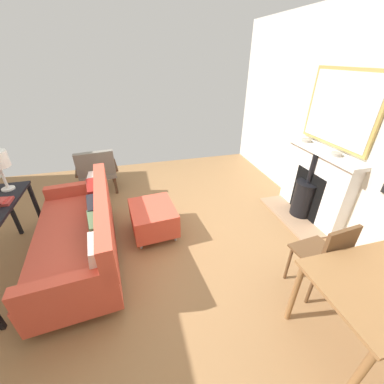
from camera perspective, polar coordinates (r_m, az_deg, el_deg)
ground_plane at (r=3.29m, az=-11.54°, el=-12.11°), size 5.37×5.45×0.01m
wall_left at (r=3.72m, az=32.62°, el=13.22°), size 0.12×5.45×2.76m
fireplace at (r=3.92m, az=26.58°, el=0.86°), size 0.58×1.27×1.05m
mirror_over_mantel at (r=3.66m, az=31.96°, el=16.44°), size 0.04×1.09×0.93m
mantel_bowl_near at (r=3.96m, az=25.61°, el=11.07°), size 0.14×0.14×0.04m
mantel_bowl_far at (r=3.56m, az=31.20°, el=7.76°), size 0.13×0.13×0.04m
sofa at (r=3.08m, az=-24.68°, el=-9.15°), size 1.01×1.92×0.84m
ottoman at (r=3.30m, az=-9.24°, el=-5.98°), size 0.62×0.72×0.42m
armchair_accent at (r=4.44m, az=-21.74°, el=4.98°), size 0.74×0.66×0.83m
dining_table at (r=2.38m, az=38.01°, el=-18.63°), size 0.94×0.76×0.72m
dining_chair_near_fireplace at (r=2.66m, az=29.31°, el=-12.77°), size 0.44×0.44×0.89m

